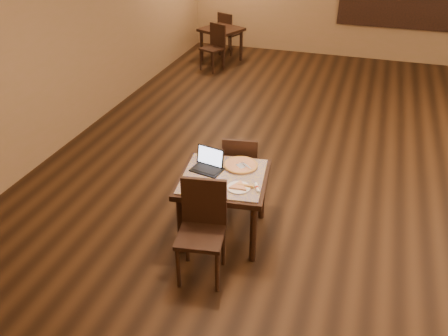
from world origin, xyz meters
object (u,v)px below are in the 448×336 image
(other_table_b_chair_far, at_px, (228,31))
(chair_main_far, at_px, (241,167))
(other_table_b_chair_near, at_px, (215,44))
(laptop, at_px, (209,163))
(pizza_pan, at_px, (241,166))
(other_table_b, at_px, (221,34))
(chair_main_near, at_px, (202,224))
(tiled_table, at_px, (223,184))

(other_table_b_chair_far, bearing_deg, chair_main_far, 131.69)
(other_table_b_chair_near, relative_size, other_table_b_chair_far, 1.00)
(laptop, bearing_deg, pizza_pan, 34.89)
(laptop, relative_size, other_table_b, 0.36)
(chair_main_far, bearing_deg, chair_main_near, 80.23)
(chair_main_near, height_order, other_table_b, chair_main_near)
(tiled_table, distance_m, chair_main_near, 0.62)
(tiled_table, xyz_separation_m, other_table_b, (-1.94, 5.83, -0.06))
(tiled_table, height_order, laptop, laptop)
(laptop, bearing_deg, chair_main_near, -63.97)
(other_table_b_chair_near, xyz_separation_m, other_table_b_chair_far, (-0.06, 1.10, 0.00))
(chair_main_near, relative_size, pizza_pan, 2.68)
(other_table_b, bearing_deg, laptop, -50.42)
(tiled_table, xyz_separation_m, chair_main_far, (0.01, 0.62, -0.14))
(chair_main_far, distance_m, other_table_b_chair_near, 5.04)
(chair_main_near, distance_m, other_table_b_chair_far, 7.26)
(other_table_b, distance_m, other_table_b_chair_far, 0.56)
(chair_main_near, relative_size, other_table_b_chair_far, 1.09)
(tiled_table, bearing_deg, other_table_b_chair_near, 102.66)
(laptop, relative_size, other_table_b_chair_far, 0.38)
(pizza_pan, bearing_deg, laptop, -156.54)
(laptop, bearing_deg, other_table_b, 118.35)
(tiled_table, bearing_deg, pizza_pan, 56.18)
(other_table_b, xyz_separation_m, other_table_b_chair_far, (-0.03, 0.55, -0.07))
(pizza_pan, distance_m, other_table_b_chair_far, 6.49)
(pizza_pan, xyz_separation_m, other_table_b_chair_far, (-2.09, 6.14, -0.24))
(other_table_b, height_order, other_table_b_chair_far, other_table_b_chair_far)
(laptop, height_order, other_table_b_chair_far, laptop)
(tiled_table, height_order, chair_main_far, chair_main_far)
(chair_main_near, distance_m, other_table_b, 6.72)
(laptop, bearing_deg, chair_main_far, 79.16)
(chair_main_far, distance_m, other_table_b_chair_far, 6.09)
(laptop, bearing_deg, tiled_table, -15.40)
(laptop, distance_m, other_table_b_chair_near, 5.46)
(chair_main_far, bearing_deg, laptop, 59.20)
(laptop, height_order, other_table_b_chair_near, laptop)
(chair_main_near, xyz_separation_m, chair_main_far, (0.03, 1.23, -0.05))
(chair_main_near, bearing_deg, other_table_b, 97.48)
(chair_main_near, bearing_deg, chair_main_far, 79.57)
(other_table_b_chair_near, bearing_deg, chair_main_near, -49.49)
(chair_main_near, relative_size, laptop, 2.84)
(chair_main_far, xyz_separation_m, laptop, (-0.21, -0.52, 0.30))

